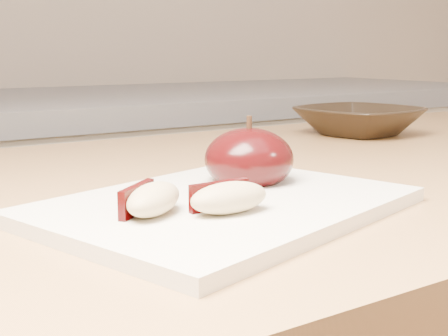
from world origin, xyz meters
TOP-DOWN VIEW (x-y plane):
  - back_cabinet at (0.00, 1.20)m, footprint 2.40×0.62m
  - cutting_board at (-0.05, 0.37)m, footprint 0.33×0.28m
  - apple_half at (0.01, 0.42)m, footprint 0.09×0.09m
  - apple_wedge_a at (-0.12, 0.36)m, footprint 0.07×0.06m
  - apple_wedge_b at (-0.07, 0.34)m, footprint 0.06×0.03m
  - bowl at (0.39, 0.65)m, footprint 0.20×0.20m

SIDE VIEW (x-z plane):
  - back_cabinet at x=0.00m, z-range 0.00..0.94m
  - cutting_board at x=-0.05m, z-range 0.90..0.91m
  - bowl at x=0.39m, z-range 0.90..0.94m
  - apple_wedge_a at x=-0.12m, z-range 0.91..0.93m
  - apple_wedge_b at x=-0.07m, z-range 0.91..0.93m
  - apple_half at x=0.01m, z-range 0.90..0.97m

